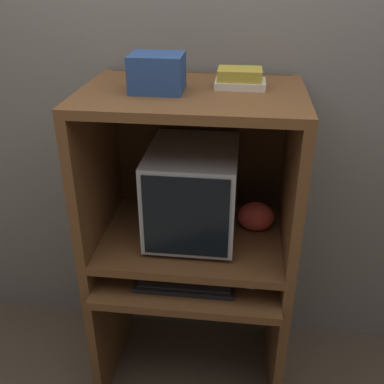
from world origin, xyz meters
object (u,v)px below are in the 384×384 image
(mouse, at_px, (251,285))
(snack_bag, at_px, (256,216))
(book_stack, at_px, (240,79))
(keyboard, at_px, (185,282))
(crt_monitor, at_px, (192,191))
(storage_box, at_px, (157,73))

(mouse, height_order, snack_bag, snack_bag)
(book_stack, bearing_deg, mouse, -68.26)
(keyboard, xyz_separation_m, snack_bag, (0.28, 0.25, 0.19))
(crt_monitor, relative_size, book_stack, 2.41)
(book_stack, height_order, storage_box, storage_box)
(mouse, relative_size, book_stack, 0.35)
(storage_box, bearing_deg, snack_bag, 14.09)
(snack_bag, bearing_deg, book_stack, -173.35)
(keyboard, xyz_separation_m, book_stack, (0.18, 0.24, 0.80))
(book_stack, bearing_deg, snack_bag, 6.65)
(snack_bag, distance_m, book_stack, 0.62)
(snack_bag, height_order, book_stack, book_stack)
(book_stack, xyz_separation_m, storage_box, (-0.30, -0.09, 0.03))
(crt_monitor, distance_m, storage_box, 0.52)
(crt_monitor, xyz_separation_m, mouse, (0.27, -0.18, -0.33))
(snack_bag, height_order, storage_box, storage_box)
(keyboard, relative_size, book_stack, 2.19)
(keyboard, height_order, mouse, mouse)
(snack_bag, relative_size, book_stack, 0.84)
(crt_monitor, bearing_deg, storage_box, -159.91)
(mouse, relative_size, storage_box, 0.34)
(keyboard, relative_size, mouse, 6.27)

